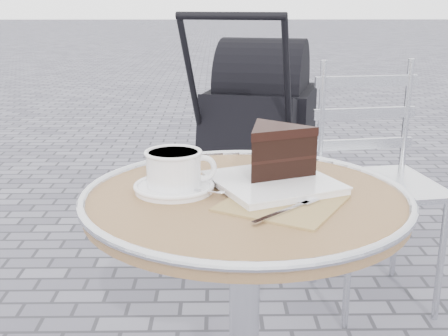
{
  "coord_description": "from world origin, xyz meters",
  "views": [
    {
      "loc": [
        -0.06,
        -1.15,
        1.13
      ],
      "look_at": [
        -0.05,
        0.04,
        0.78
      ],
      "focal_mm": 45.0,
      "sensor_mm": 36.0,
      "label": 1
    }
  ],
  "objects_px": {
    "cafe_table": "(245,263)",
    "baby_stroller": "(258,129)",
    "cake_plate_set": "(275,158)",
    "cappuccino_set": "(175,173)",
    "bistro_chair": "(370,154)"
  },
  "relations": [
    {
      "from": "cafe_table",
      "to": "bistro_chair",
      "type": "xyz_separation_m",
      "value": [
        0.53,
        0.93,
        0.01
      ]
    },
    {
      "from": "cappuccino_set",
      "to": "cafe_table",
      "type": "bearing_deg",
      "value": -15.57
    },
    {
      "from": "bistro_chair",
      "to": "baby_stroller",
      "type": "bearing_deg",
      "value": 105.7
    },
    {
      "from": "cappuccino_set",
      "to": "baby_stroller",
      "type": "xyz_separation_m",
      "value": [
        0.32,
        1.71,
        -0.28
      ]
    },
    {
      "from": "cafe_table",
      "to": "cake_plate_set",
      "type": "bearing_deg",
      "value": 46.75
    },
    {
      "from": "cafe_table",
      "to": "baby_stroller",
      "type": "relative_size",
      "value": 0.65
    },
    {
      "from": "cake_plate_set",
      "to": "cappuccino_set",
      "type": "bearing_deg",
      "value": 168.27
    },
    {
      "from": "cafe_table",
      "to": "baby_stroller",
      "type": "xyz_separation_m",
      "value": [
        0.16,
        1.74,
        -0.07
      ]
    },
    {
      "from": "cafe_table",
      "to": "baby_stroller",
      "type": "distance_m",
      "value": 1.75
    },
    {
      "from": "cappuccino_set",
      "to": "baby_stroller",
      "type": "distance_m",
      "value": 1.77
    },
    {
      "from": "cake_plate_set",
      "to": "baby_stroller",
      "type": "distance_m",
      "value": 1.7
    },
    {
      "from": "cafe_table",
      "to": "bistro_chair",
      "type": "distance_m",
      "value": 1.07
    },
    {
      "from": "cake_plate_set",
      "to": "bistro_chair",
      "type": "height_order",
      "value": "bistro_chair"
    },
    {
      "from": "cafe_table",
      "to": "bistro_chair",
      "type": "height_order",
      "value": "bistro_chair"
    },
    {
      "from": "bistro_chair",
      "to": "baby_stroller",
      "type": "xyz_separation_m",
      "value": [
        -0.37,
        0.82,
        -0.08
      ]
    }
  ]
}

